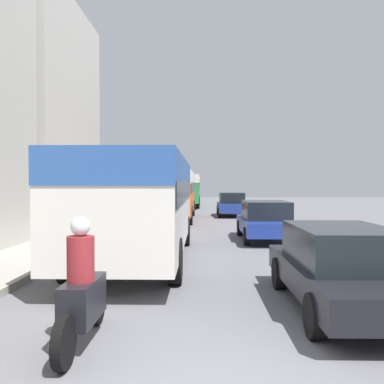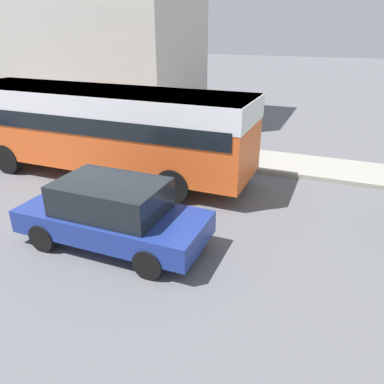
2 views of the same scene
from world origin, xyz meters
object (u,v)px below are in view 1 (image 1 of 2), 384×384
Objects in this scene: bus_following at (172,189)px; car_distant at (232,204)px; car_crossing at (341,266)px; car_far_curb at (266,220)px; motorcycle_behind_lead at (82,294)px; bus_lead at (141,194)px; bus_third_in_line at (186,186)px; pedestrian_near_curb at (136,202)px.

car_distant is (3.70, 2.79, -1.05)m from bus_following.
car_crossing is 1.06× the size of car_distant.
motorcycle_behind_lead is at bearing -110.77° from car_far_curb.
bus_following is at bearing 103.22° from car_crossing.
bus_lead is 26.98m from bus_third_in_line.
pedestrian_near_curb is (-6.50, 19.33, 0.25)m from car_crossing.
car_far_curb is (4.13, 4.27, -1.07)m from bus_lead.
car_far_curb is at bearing -87.62° from car_distant.
pedestrian_near_curb is at bearing 145.37° from bus_following.
bus_lead reaches higher than car_far_curb.
bus_following is (-0.05, 13.11, -0.01)m from bus_lead.
bus_third_in_line is at bearing 89.85° from motorcycle_behind_lead.
motorcycle_behind_lead is 1.37× the size of pedestrian_near_curb.
bus_third_in_line is 12.55m from pedestrian_near_curb.
car_far_curb is at bearing 89.87° from car_crossing.
bus_third_in_line reaches higher than car_distant.
bus_following is at bearing -91.08° from bus_third_in_line.
bus_third_in_line is 33.30m from motorcycle_behind_lead.
pedestrian_near_curb is at bearing 99.23° from bus_lead.
car_crossing is at bearing -71.40° from pedestrian_near_curb.
bus_third_in_line is at bearing 99.79° from car_far_curb.
bus_lead is 0.95× the size of bus_third_in_line.
car_crossing is (4.11, -4.59, -1.10)m from bus_lead.
bus_third_in_line reaches higher than car_far_curb.
bus_following is 6.08× the size of pedestrian_near_curb.
pedestrian_near_curb is (-2.34, 1.62, -0.84)m from bus_following.
motorcycle_behind_lead is 0.51× the size of car_far_curb.
bus_lead is 2.05× the size of car_crossing.
car_far_curb is at bearing -64.71° from bus_following.
car_distant is (3.52, 22.20, 0.11)m from motorcycle_behind_lead.
bus_following is at bearing 115.29° from car_far_curb.
pedestrian_near_curb is at bearing 108.60° from car_crossing.
car_far_curb is at bearing 45.92° from bus_lead.
motorcycle_behind_lead is at bearing -83.17° from pedestrian_near_curb.
car_distant is at bearing 91.29° from car_crossing.
car_far_curb is (0.02, 8.86, 0.02)m from car_crossing.
car_crossing is 1.03× the size of car_far_curb.
car_crossing is at bearing 23.16° from motorcycle_behind_lead.
car_crossing is at bearing -76.78° from bus_following.
pedestrian_near_curb is (-6.04, -1.17, 0.20)m from car_distant.
bus_following is 13.87m from bus_third_in_line.
bus_lead is 14.95m from pedestrian_near_curb.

